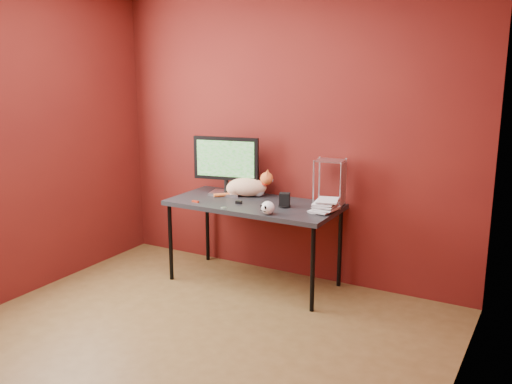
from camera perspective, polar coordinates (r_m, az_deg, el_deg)
The scene contains 11 objects.
room at distance 3.66m, azimuth -8.70°, elevation 4.60°, with size 3.52×3.52×2.61m.
desk at distance 5.02m, azimuth -0.21°, elevation -1.60°, with size 1.50×0.70×0.75m.
monitor at distance 5.25m, azimuth -3.02°, elevation 2.95°, with size 0.61×0.25×0.54m.
cat at distance 5.21m, azimuth -0.87°, elevation 0.53°, with size 0.48×0.35×0.25m.
skull_mug at distance 4.61m, azimuth 1.19°, elevation -1.58°, with size 0.11×0.12×0.11m.
speaker at distance 4.84m, azimuth 2.87°, elevation -0.86°, with size 0.11×0.11×0.12m.
book_stack at distance 4.66m, azimuth 6.21°, elevation 5.00°, with size 0.22×0.27×1.15m.
wire_rack at distance 4.89m, azimuth 7.38°, elevation 0.94°, with size 0.26×0.22×0.40m.
pocket_knife at distance 5.03m, azimuth -6.09°, elevation -0.95°, with size 0.07×0.02×0.01m, color #A1210C.
black_gadget at distance 4.96m, azimuth -1.73°, elevation -1.04°, with size 0.05×0.03×0.03m, color black.
washer at distance 4.83m, azimuth -3.26°, elevation -1.57°, with size 0.05×0.05×0.00m, color silver.
Camera 1 is at (2.22, -2.86, 1.99)m, focal length 40.00 mm.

